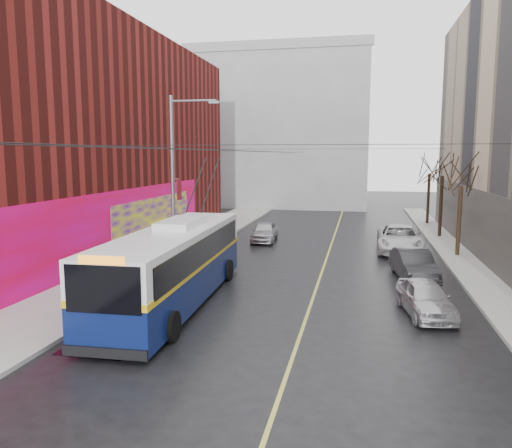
{
  "coord_description": "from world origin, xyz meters",
  "views": [
    {
      "loc": [
        3.35,
        -14.62,
        6.0
      ],
      "look_at": [
        -1.6,
        8.83,
        2.65
      ],
      "focal_mm": 35.0,
      "sensor_mm": 36.0,
      "label": 1
    }
  ],
  "objects_px": {
    "parked_car_a": "(425,298)",
    "pedestrian_a": "(126,251)",
    "following_car": "(264,232)",
    "parked_car_b": "(414,264)",
    "tree_mid": "(443,165)",
    "tree_far": "(430,165)",
    "streetlight_pole": "(175,177)",
    "pedestrian_b": "(132,255)",
    "tree_near": "(462,172)",
    "parked_car_c": "(400,239)",
    "trolleybus": "(174,264)"
  },
  "relations": [
    {
      "from": "parked_car_a",
      "to": "pedestrian_a",
      "type": "bearing_deg",
      "value": 151.32
    },
    {
      "from": "following_car",
      "to": "pedestrian_a",
      "type": "relative_size",
      "value": 2.63
    },
    {
      "from": "parked_car_b",
      "to": "tree_mid",
      "type": "bearing_deg",
      "value": 68.17
    },
    {
      "from": "tree_mid",
      "to": "parked_car_a",
      "type": "xyz_separation_m",
      "value": [
        -3.17,
        -18.55,
        -4.58
      ]
    },
    {
      "from": "parked_car_a",
      "to": "following_car",
      "type": "bearing_deg",
      "value": 111.95
    },
    {
      "from": "tree_mid",
      "to": "tree_far",
      "type": "bearing_deg",
      "value": 90.0
    },
    {
      "from": "streetlight_pole",
      "to": "parked_car_a",
      "type": "xyz_separation_m",
      "value": [
        11.97,
        -5.55,
        -4.18
      ]
    },
    {
      "from": "parked_car_a",
      "to": "following_car",
      "type": "height_order",
      "value": "following_car"
    },
    {
      "from": "parked_car_a",
      "to": "pedestrian_b",
      "type": "relative_size",
      "value": 2.36
    },
    {
      "from": "tree_mid",
      "to": "pedestrian_b",
      "type": "relative_size",
      "value": 4.02
    },
    {
      "from": "tree_near",
      "to": "pedestrian_a",
      "type": "bearing_deg",
      "value": -159.9
    },
    {
      "from": "streetlight_pole",
      "to": "parked_car_c",
      "type": "bearing_deg",
      "value": 30.7
    },
    {
      "from": "streetlight_pole",
      "to": "parked_car_b",
      "type": "distance_m",
      "value": 12.78
    },
    {
      "from": "tree_mid",
      "to": "trolleybus",
      "type": "height_order",
      "value": "tree_mid"
    },
    {
      "from": "tree_mid",
      "to": "pedestrian_a",
      "type": "xyz_separation_m",
      "value": [
        -17.8,
        -13.51,
        -4.34
      ]
    },
    {
      "from": "trolleybus",
      "to": "parked_car_c",
      "type": "relative_size",
      "value": 2.12
    },
    {
      "from": "streetlight_pole",
      "to": "parked_car_b",
      "type": "relative_size",
      "value": 2.07
    },
    {
      "from": "streetlight_pole",
      "to": "parked_car_c",
      "type": "xyz_separation_m",
      "value": [
        11.94,
        7.09,
        -4.03
      ]
    },
    {
      "from": "streetlight_pole",
      "to": "pedestrian_a",
      "type": "xyz_separation_m",
      "value": [
        -2.66,
        -0.51,
        -3.93
      ]
    },
    {
      "from": "tree_near",
      "to": "tree_mid",
      "type": "height_order",
      "value": "tree_mid"
    },
    {
      "from": "parked_car_c",
      "to": "following_car",
      "type": "relative_size",
      "value": 1.46
    },
    {
      "from": "streetlight_pole",
      "to": "trolleybus",
      "type": "distance_m",
      "value": 7.23
    },
    {
      "from": "pedestrian_b",
      "to": "tree_far",
      "type": "bearing_deg",
      "value": -2.52
    },
    {
      "from": "tree_far",
      "to": "parked_car_b",
      "type": "relative_size",
      "value": 1.51
    },
    {
      "from": "streetlight_pole",
      "to": "tree_near",
      "type": "height_order",
      "value": "streetlight_pole"
    },
    {
      "from": "tree_far",
      "to": "pedestrian_b",
      "type": "height_order",
      "value": "tree_far"
    },
    {
      "from": "parked_car_a",
      "to": "pedestrian_b",
      "type": "xyz_separation_m",
      "value": [
        -13.71,
        3.79,
        0.31
      ]
    },
    {
      "from": "tree_far",
      "to": "parked_car_a",
      "type": "bearing_deg",
      "value": -97.07
    },
    {
      "from": "tree_far",
      "to": "parked_car_c",
      "type": "xyz_separation_m",
      "value": [
        -3.2,
        -12.91,
        -4.33
      ]
    },
    {
      "from": "following_car",
      "to": "parked_car_b",
      "type": "bearing_deg",
      "value": -47.98
    },
    {
      "from": "pedestrian_b",
      "to": "parked_car_b",
      "type": "bearing_deg",
      "value": -47.06
    },
    {
      "from": "streetlight_pole",
      "to": "pedestrian_a",
      "type": "bearing_deg",
      "value": -169.09
    },
    {
      "from": "tree_far",
      "to": "trolleybus",
      "type": "xyz_separation_m",
      "value": [
        -12.94,
        -26.08,
        -3.52
      ]
    },
    {
      "from": "tree_far",
      "to": "parked_car_a",
      "type": "height_order",
      "value": "tree_far"
    },
    {
      "from": "streetlight_pole",
      "to": "tree_near",
      "type": "distance_m",
      "value": 16.28
    },
    {
      "from": "tree_mid",
      "to": "pedestrian_a",
      "type": "distance_m",
      "value": 22.77
    },
    {
      "from": "tree_mid",
      "to": "trolleybus",
      "type": "bearing_deg",
      "value": -124.14
    },
    {
      "from": "parked_car_a",
      "to": "tree_far",
      "type": "bearing_deg",
      "value": 73.25
    },
    {
      "from": "streetlight_pole",
      "to": "pedestrian_a",
      "type": "relative_size",
      "value": 5.87
    },
    {
      "from": "trolleybus",
      "to": "parked_car_c",
      "type": "height_order",
      "value": "trolleybus"
    },
    {
      "from": "streetlight_pole",
      "to": "parked_car_b",
      "type": "height_order",
      "value": "streetlight_pole"
    },
    {
      "from": "trolleybus",
      "to": "parked_car_b",
      "type": "relative_size",
      "value": 2.86
    },
    {
      "from": "streetlight_pole",
      "to": "tree_mid",
      "type": "xyz_separation_m",
      "value": [
        15.14,
        13.0,
        0.41
      ]
    },
    {
      "from": "parked_car_c",
      "to": "following_car",
      "type": "bearing_deg",
      "value": 169.04
    },
    {
      "from": "parked_car_c",
      "to": "tree_far",
      "type": "bearing_deg",
      "value": 77.29
    },
    {
      "from": "parked_car_a",
      "to": "parked_car_c",
      "type": "height_order",
      "value": "parked_car_c"
    },
    {
      "from": "tree_near",
      "to": "pedestrian_a",
      "type": "height_order",
      "value": "tree_near"
    },
    {
      "from": "parked_car_c",
      "to": "pedestrian_b",
      "type": "xyz_separation_m",
      "value": [
        -13.69,
        -8.85,
        0.16
      ]
    },
    {
      "from": "parked_car_b",
      "to": "pedestrian_a",
      "type": "xyz_separation_m",
      "value": [
        -14.76,
        -0.61,
        0.2
      ]
    },
    {
      "from": "parked_car_c",
      "to": "pedestrian_b",
      "type": "distance_m",
      "value": 16.3
    }
  ]
}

